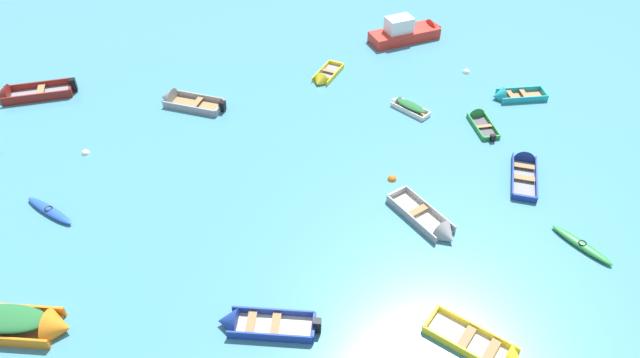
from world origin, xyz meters
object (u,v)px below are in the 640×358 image
object	(u,v)px
rowboat_orange_foreground_center	(26,324)
motor_launch_red_far_right	(409,31)
rowboat_turquoise_back_row_center	(508,96)
rowboat_yellow_outer_right	(323,79)
mooring_buoy_near_foreground	(466,72)
rowboat_green_near_right	(478,118)
rowboat_grey_far_back	(435,227)
mooring_buoy_far_field	(392,179)
rowboat_maroon_cluster_inner	(20,94)
kayak_blue_near_left	(49,211)
rowboat_deep_blue_back_row_right	(524,164)
mooring_buoy_between_boats_left	(86,153)
rowboat_white_outer_left	(405,105)
rowboat_deep_blue_far_left	(250,323)
rowboat_grey_distant_center	(180,101)
kayak_green_near_camera	(582,245)

from	to	relation	value
rowboat_orange_foreground_center	motor_launch_red_far_right	size ratio (longest dim) A/B	0.83
rowboat_turquoise_back_row_center	rowboat_yellow_outer_right	distance (m)	11.79
mooring_buoy_near_foreground	rowboat_green_near_right	bearing A→B (deg)	-106.76
rowboat_grey_far_back	rowboat_turquoise_back_row_center	bearing A→B (deg)	47.98
motor_launch_red_far_right	mooring_buoy_far_field	xyz separation A→B (m)	(-6.17, -14.63, -0.59)
rowboat_maroon_cluster_inner	mooring_buoy_far_field	distance (m)	23.83
kayak_blue_near_left	rowboat_deep_blue_back_row_right	xyz separation A→B (m)	(24.48, -2.09, 0.02)
rowboat_maroon_cluster_inner	mooring_buoy_between_boats_left	size ratio (longest dim) A/B	11.38
rowboat_turquoise_back_row_center	rowboat_deep_blue_back_row_right	xyz separation A→B (m)	(-2.30, -6.33, -0.02)
mooring_buoy_between_boats_left	rowboat_orange_foreground_center	bearing A→B (deg)	-97.28
rowboat_orange_foreground_center	rowboat_grey_far_back	world-z (taller)	rowboat_orange_foreground_center
rowboat_white_outer_left	mooring_buoy_far_field	world-z (taller)	rowboat_white_outer_left
rowboat_turquoise_back_row_center	mooring_buoy_between_boats_left	xyz separation A→B (m)	(-25.39, 0.28, -0.18)
rowboat_white_outer_left	rowboat_deep_blue_far_left	bearing A→B (deg)	-130.17
rowboat_orange_foreground_center	mooring_buoy_near_foreground	size ratio (longest dim) A/B	10.25
rowboat_yellow_outer_right	mooring_buoy_far_field	world-z (taller)	rowboat_yellow_outer_right
rowboat_green_near_right	rowboat_maroon_cluster_inner	bearing A→B (deg)	161.85
rowboat_maroon_cluster_inner	rowboat_white_outer_left	bearing A→B (deg)	-15.98
motor_launch_red_far_right	rowboat_yellow_outer_right	distance (m)	8.55
rowboat_turquoise_back_row_center	motor_launch_red_far_right	size ratio (longest dim) A/B	0.59
rowboat_grey_distant_center	rowboat_green_near_right	distance (m)	18.18
rowboat_yellow_outer_right	mooring_buoy_between_boats_left	world-z (taller)	rowboat_yellow_outer_right
rowboat_orange_foreground_center	motor_launch_red_far_right	world-z (taller)	motor_launch_red_far_right
rowboat_white_outer_left	mooring_buoy_near_foreground	world-z (taller)	rowboat_white_outer_left
rowboat_turquoise_back_row_center	rowboat_white_outer_left	distance (m)	6.67
rowboat_grey_distant_center	rowboat_green_near_right	xyz separation A→B (m)	(17.19, -5.89, -0.07)
rowboat_orange_foreground_center	mooring_buoy_between_boats_left	world-z (taller)	rowboat_orange_foreground_center
kayak_green_near_camera	mooring_buoy_between_boats_left	world-z (taller)	kayak_green_near_camera
rowboat_turquoise_back_row_center	rowboat_white_outer_left	bearing A→B (deg)	176.10
rowboat_grey_far_back	rowboat_deep_blue_back_row_right	distance (m)	7.24
rowboat_yellow_outer_right	rowboat_maroon_cluster_inner	bearing A→B (deg)	172.95
kayak_blue_near_left	rowboat_green_near_right	world-z (taller)	rowboat_green_near_right
kayak_blue_near_left	kayak_green_near_camera	bearing A→B (deg)	-18.33
mooring_buoy_near_foreground	rowboat_orange_foreground_center	bearing A→B (deg)	-150.08
mooring_buoy_near_foreground	rowboat_grey_far_back	bearing A→B (deg)	-119.52
rowboat_maroon_cluster_inner	mooring_buoy_near_foreground	bearing A→B (deg)	-7.04
rowboat_grey_far_back	rowboat_yellow_outer_right	bearing A→B (deg)	98.23
rowboat_grey_distant_center	rowboat_deep_blue_back_row_right	distance (m)	20.59
rowboat_deep_blue_far_left	mooring_buoy_far_field	world-z (taller)	rowboat_deep_blue_far_left
rowboat_grey_far_back	rowboat_deep_blue_back_row_right	size ratio (longest dim) A/B	1.05
kayak_blue_near_left	rowboat_green_near_right	xyz separation A→B (m)	(23.95, 2.49, -0.02)
rowboat_maroon_cluster_inner	mooring_buoy_far_field	xyz separation A→B (m)	(20.13, -12.76, -0.26)
rowboat_deep_blue_far_left	kayak_green_near_camera	xyz separation A→B (m)	(15.57, 0.83, -0.06)
motor_launch_red_far_right	rowboat_maroon_cluster_inner	bearing A→B (deg)	-175.93
motor_launch_red_far_right	rowboat_grey_distant_center	bearing A→B (deg)	-164.00
motor_launch_red_far_right	mooring_buoy_between_boats_left	size ratio (longest dim) A/B	13.49
rowboat_white_outer_left	rowboat_yellow_outer_right	xyz separation A→B (m)	(-4.15, 4.26, -0.09)
rowboat_grey_far_back	rowboat_green_near_right	distance (m)	9.88
rowboat_orange_foreground_center	rowboat_deep_blue_back_row_right	xyz separation A→B (m)	(24.56, 4.88, -0.24)
kayak_green_near_camera	rowboat_yellow_outer_right	distance (m)	18.90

